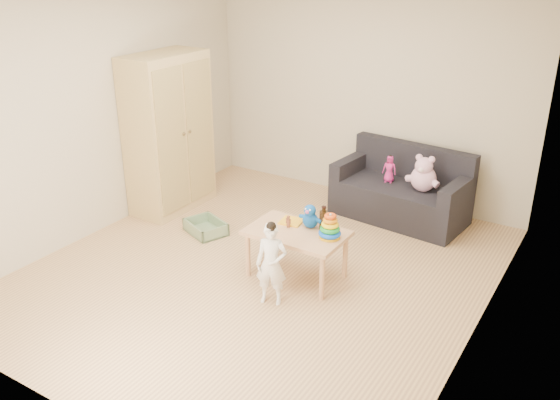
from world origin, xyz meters
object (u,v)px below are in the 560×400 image
Objects in this scene: play_table at (296,254)px; toddler at (271,265)px; wardrobe at (169,133)px; sofa at (399,201)px.

play_table is 0.51m from toddler.
wardrobe is 2.47m from toddler.
toddler is at bearing -91.31° from sofa.
wardrobe is 1.24× the size of sofa.
play_table reaches higher than sofa.
sofa is at bearing 24.29° from wardrobe.
wardrobe is at bearing 162.57° from play_table.
toddler is at bearing -28.36° from wardrobe.
sofa is 1.63× the size of play_table.
play_table is 1.23× the size of toddler.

